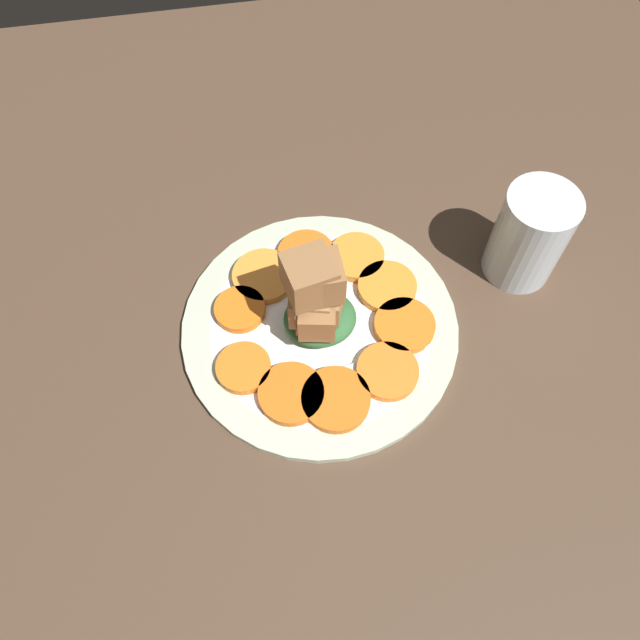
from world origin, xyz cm
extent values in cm
cube|color=#4C3828|center=(0.00, 0.00, 1.00)|extent=(120.00, 120.00, 2.00)
cylinder|color=beige|center=(0.00, 0.00, 2.50)|extent=(30.34, 30.34, 1.00)
cylinder|color=white|center=(0.00, 0.00, 2.55)|extent=(24.28, 24.28, 1.00)
cylinder|color=orange|center=(-5.27, 7.01, 3.63)|extent=(7.06, 7.06, 1.07)
cylinder|color=orange|center=(-8.40, 3.12, 3.63)|extent=(5.60, 5.60, 1.07)
cylinder|color=orange|center=(-8.83, -4.00, 3.63)|extent=(5.78, 5.78, 1.07)
cylinder|color=orange|center=(-4.37, -7.73, 3.63)|extent=(6.79, 6.79, 1.07)
cylinder|color=orange|center=(-0.27, -9.15, 3.63)|extent=(7.09, 7.09, 1.07)
cylinder|color=orange|center=(5.89, -7.03, 3.63)|extent=(6.52, 6.52, 1.07)
cylinder|color=orange|center=(8.94, -2.04, 3.63)|extent=(6.64, 6.64, 1.07)
cylinder|color=orange|center=(8.22, 3.12, 3.63)|extent=(6.64, 6.64, 1.07)
cylinder|color=orange|center=(5.68, 7.76, 3.63)|extent=(6.44, 6.44, 1.07)
cylinder|color=orange|center=(0.15, 9.07, 3.63)|extent=(6.62, 6.62, 1.07)
ellipsoid|color=#2D6033|center=(0.00, 0.00, 4.49)|extent=(7.88, 7.09, 2.78)
cube|color=olive|center=(-1.19, -0.88, 7.51)|extent=(3.48, 3.48, 3.27)
cube|color=#9E754C|center=(-1.01, 0.19, 7.97)|extent=(5.08, 5.08, 4.18)
cube|color=olive|center=(-0.62, -1.70, 7.74)|extent=(4.38, 4.38, 3.73)
cube|color=#9E754C|center=(0.53, -0.04, 7.66)|extent=(4.63, 4.63, 3.57)
cube|color=olive|center=(0.10, -0.25, 12.30)|extent=(4.36, 4.36, 4.28)
cube|color=olive|center=(-1.06, 0.37, 12.78)|extent=(5.43, 5.43, 4.60)
cube|color=silver|center=(5.04, -5.46, 3.30)|extent=(12.04, 3.45, 0.40)
cube|color=silver|center=(-1.59, -6.79, 3.30)|extent=(1.89, 2.55, 0.40)
cube|color=silver|center=(-4.44, -8.38, 3.30)|extent=(4.72, 1.24, 0.40)
cube|color=silver|center=(-4.57, -7.73, 3.30)|extent=(4.72, 1.24, 0.40)
cube|color=silver|center=(-4.70, -7.07, 3.30)|extent=(4.72, 1.24, 0.40)
cube|color=silver|center=(-4.83, -6.42, 3.30)|extent=(4.72, 1.24, 0.40)
cylinder|color=silver|center=(24.09, 4.31, 7.85)|extent=(7.94, 7.94, 11.71)
camera|label=1|loc=(-5.82, -32.62, 62.71)|focal=35.00mm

